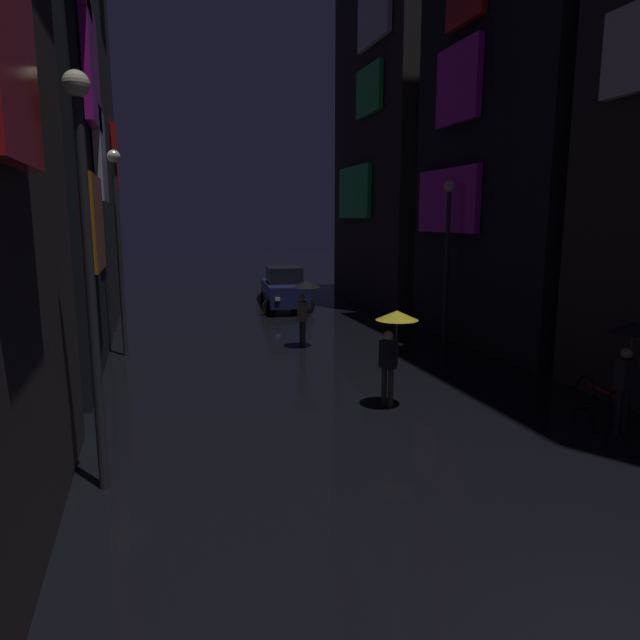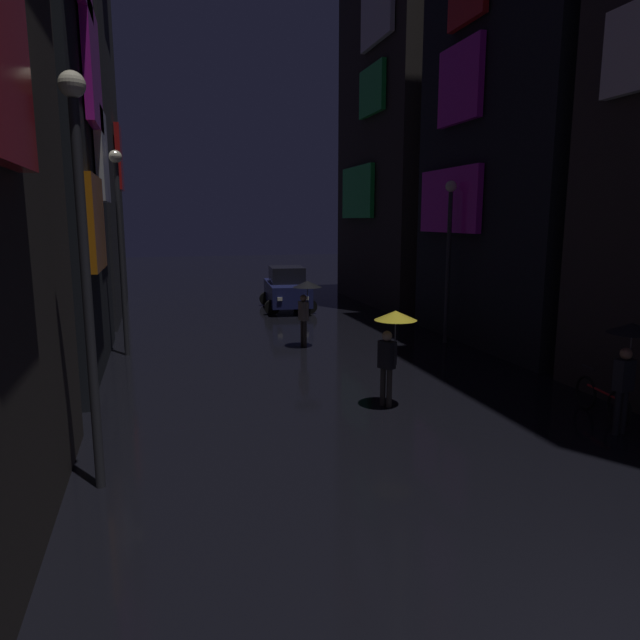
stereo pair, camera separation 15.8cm
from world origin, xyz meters
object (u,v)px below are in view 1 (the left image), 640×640
pedestrian_foreground_right_black (630,346)px  streetlamp_left_near (87,242)px  car_distant (284,289)px  pedestrian_midstreet_centre_black (305,295)px  streetlamp_left_far (118,231)px  pedestrian_near_crossing_yellow (394,331)px  bicycle_parked_at_storefront (602,398)px  streetlamp_right_far (447,242)px

pedestrian_foreground_right_black → streetlamp_left_near: streetlamp_left_near is taller
car_distant → pedestrian_midstreet_centre_black: bearing=-98.1°
car_distant → streetlamp_left_near: (-6.51, -16.03, 2.77)m
pedestrian_foreground_right_black → pedestrian_midstreet_centre_black: bearing=114.2°
pedestrian_foreground_right_black → pedestrian_midstreet_centre_black: same height
pedestrian_midstreet_centre_black → streetlamp_left_far: streetlamp_left_far is taller
pedestrian_midstreet_centre_black → pedestrian_near_crossing_yellow: bearing=-87.3°
pedestrian_foreground_right_black → car_distant: 16.63m
pedestrian_foreground_right_black → car_distant: pedestrian_foreground_right_black is taller
pedestrian_near_crossing_yellow → streetlamp_left_far: streetlamp_left_far is taller
pedestrian_foreground_right_black → bicycle_parked_at_storefront: 1.52m
pedestrian_midstreet_centre_black → streetlamp_left_far: 5.80m
pedestrian_midstreet_centre_black → streetlamp_left_near: size_ratio=0.35×
pedestrian_midstreet_centre_black → streetlamp_right_far: size_ratio=0.41×
pedestrian_foreground_right_black → bicycle_parked_at_storefront: pedestrian_foreground_right_black is taller
car_distant → streetlamp_left_far: size_ratio=0.72×
pedestrian_near_crossing_yellow → streetlamp_left_far: (-5.71, 6.60, 2.00)m
streetlamp_right_far → pedestrian_midstreet_centre_black: bearing=172.6°
pedestrian_foreground_right_black → pedestrian_midstreet_centre_black: 9.60m
pedestrian_near_crossing_yellow → streetlamp_left_near: bearing=-158.6°
car_distant → pedestrian_foreground_right_black: bearing=-80.1°
pedestrian_near_crossing_yellow → streetlamp_left_far: bearing=130.9°
streetlamp_left_far → pedestrian_midstreet_centre_black: bearing=-4.5°
pedestrian_midstreet_centre_black → streetlamp_left_far: (-5.42, 0.42, 2.00)m
bicycle_parked_at_storefront → streetlamp_right_far: size_ratio=0.35×
bicycle_parked_at_storefront → car_distant: car_distant is taller
bicycle_parked_at_storefront → streetlamp_right_far: streetlamp_right_far is taller
pedestrian_foreground_right_black → pedestrian_near_crossing_yellow: size_ratio=1.00×
pedestrian_midstreet_centre_black → pedestrian_near_crossing_yellow: size_ratio=1.00×
pedestrian_near_crossing_yellow → bicycle_parked_at_storefront: bearing=-24.7°
pedestrian_foreground_right_black → streetlamp_left_near: (-9.36, 0.34, 2.03)m
pedestrian_midstreet_centre_black → streetlamp_left_near: streetlamp_left_near is taller
pedestrian_near_crossing_yellow → car_distant: pedestrian_near_crossing_yellow is taller
car_distant → streetlamp_left_near: size_ratio=0.72×
pedestrian_foreground_right_black → streetlamp_right_far: streetlamp_right_far is taller
pedestrian_near_crossing_yellow → car_distant: (0.80, 13.79, -0.74)m
bicycle_parked_at_storefront → streetlamp_right_far: 7.93m
pedestrian_foreground_right_black → streetlamp_left_far: bearing=135.6°
bicycle_parked_at_storefront → pedestrian_near_crossing_yellow: bearing=155.3°
streetlamp_left_far → streetlamp_left_near: 8.84m
pedestrian_near_crossing_yellow → bicycle_parked_at_storefront: 4.47m
streetlamp_left_far → pedestrian_near_crossing_yellow: bearing=-49.1°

